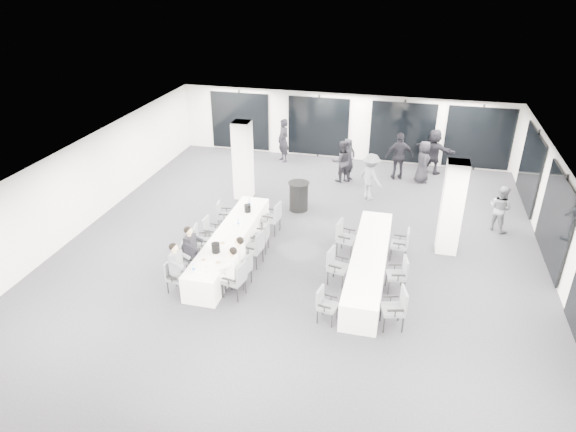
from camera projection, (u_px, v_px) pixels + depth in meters
The scene contains 43 objects.
room at pixel (337, 195), 15.45m from camera, with size 14.04×16.04×2.84m.
column_left at pixel (243, 160), 18.04m from camera, with size 0.60×0.60×2.80m, color white.
column_right at pixel (452, 208), 14.65m from camera, with size 0.60×0.60×2.80m, color white.
banquet_table_main at pixel (231, 244), 14.82m from camera, with size 0.90×5.00×0.75m, color white.
banquet_table_side at pixel (369, 265), 13.85m from camera, with size 0.90×5.00×0.75m, color white.
cocktail_table at pixel (299, 196), 17.49m from camera, with size 0.73×0.73×1.01m.
chair_main_left_near at pixel (174, 274), 13.20m from camera, with size 0.50×0.54×0.87m.
chair_main_left_second at pixel (188, 256), 13.95m from camera, with size 0.54×0.58×0.92m.
chair_main_left_mid at pixel (201, 239), 14.74m from camera, with size 0.56×0.60×0.96m.
chair_main_left_fourth at pixel (210, 229), 15.37m from camera, with size 0.47×0.52×0.88m.
chair_main_left_far at pixel (223, 213), 16.33m from camera, with size 0.52×0.55×0.89m.
chair_main_right_near at pixel (237, 278), 12.94m from camera, with size 0.59×0.63×1.00m.
chair_main_right_second at pixel (243, 268), 13.41m from camera, with size 0.57×0.59×0.93m.
chair_main_right_mid at pixel (255, 247), 14.29m from camera, with size 0.59×0.64×1.04m.
chair_main_right_fourth at pixel (263, 235), 15.01m from camera, with size 0.49×0.54×0.92m.
chair_main_right_far at pixel (273, 216), 15.97m from camera, with size 0.58×0.63×1.03m.
chair_side_left_near at pixel (325, 303), 12.12m from camera, with size 0.52×0.55×0.88m.
chair_side_left_mid at pixel (335, 264), 13.53m from camera, with size 0.60×0.63×0.99m.
chair_side_left_far at pixel (344, 235), 14.88m from camera, with size 0.60×0.64×1.02m.
chair_side_right_near at pixel (397, 306), 11.86m from camera, with size 0.63×0.66×1.03m.
chair_side_right_mid at pixel (400, 272), 13.20m from camera, with size 0.58×0.61×0.96m.
chair_side_right_far at pixel (402, 243), 14.59m from camera, with size 0.49×0.55×0.95m.
seated_guest_a at pixel (178, 265), 13.02m from camera, with size 0.50×0.38×1.44m.
seated_guest_b at pixel (193, 248), 13.80m from camera, with size 0.50×0.38×1.44m.
seated_guest_c at pixel (230, 268), 12.88m from camera, with size 0.50×0.38×1.44m.
seated_guest_d at pixel (237, 258), 13.34m from camera, with size 0.50×0.38×1.44m.
standing_guest_a at pixel (349, 157), 19.63m from camera, with size 0.69×0.56×1.89m, color black.
standing_guest_b at pixel (341, 159), 19.57m from camera, with size 0.89×0.54×1.84m, color black.
standing_guest_c at pixel (371, 174), 18.09m from camera, with size 1.24×0.63×1.92m, color slate.
standing_guest_d at pixel (400, 153), 19.71m from camera, with size 1.24×0.70×2.12m, color black.
standing_guest_e at pixel (423, 159), 19.51m from camera, with size 0.89×0.54×1.84m, color black.
standing_guest_f at pixel (434, 148), 20.27m from camera, with size 1.89×0.73×2.06m, color black.
standing_guest_g at pixel (283, 138), 21.45m from camera, with size 0.75×0.61×2.07m, color black.
standing_guest_h at pixel (501, 205), 16.03m from camera, with size 0.83×0.50×1.71m, color slate.
ice_bucket_near at pixel (216, 248), 13.66m from camera, with size 0.23×0.23×0.26m, color black.
ice_bucket_far at pixel (248, 208), 15.82m from camera, with size 0.21×0.21×0.24m, color black.
water_bottle_a at pixel (194, 268), 12.82m from camera, with size 0.07×0.07×0.22m, color silver.
water_bottle_b at pixel (238, 222), 15.04m from camera, with size 0.06×0.06×0.20m, color silver.
water_bottle_c at pixel (249, 203), 16.19m from camera, with size 0.08×0.08×0.24m, color silver.
plate_a at pixel (204, 260), 13.34m from camera, with size 0.18×0.18×0.03m.
plate_b at pixel (218, 262), 13.23m from camera, with size 0.19×0.19×0.03m.
plate_c at pixel (222, 243), 14.13m from camera, with size 0.22×0.22×0.03m.
wine_glass at pixel (206, 267), 12.77m from camera, with size 0.08×0.08×0.21m.
Camera 1 is at (2.79, -12.90, 7.82)m, focal length 32.00 mm.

